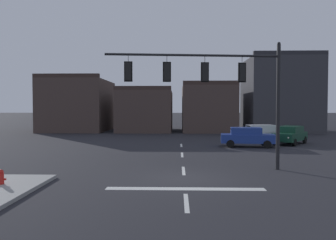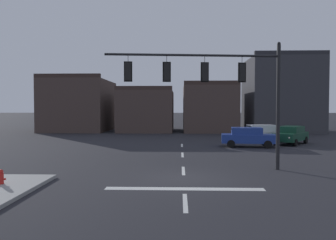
# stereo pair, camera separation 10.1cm
# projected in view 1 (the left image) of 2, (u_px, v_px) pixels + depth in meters

# --- Properties ---
(ground_plane) EXTENTS (400.00, 400.00, 0.00)m
(ground_plane) POSITION_uv_depth(u_px,v_px,m) (184.00, 179.00, 15.85)
(ground_plane) COLOR #232328
(stop_bar_paint) EXTENTS (6.40, 0.50, 0.01)m
(stop_bar_paint) POSITION_uv_depth(u_px,v_px,m) (185.00, 189.00, 13.86)
(stop_bar_paint) COLOR silver
(stop_bar_paint) RESTS_ON ground
(lane_centreline) EXTENTS (0.16, 26.40, 0.01)m
(lane_centreline) POSITION_uv_depth(u_px,v_px,m) (184.00, 171.00, 17.85)
(lane_centreline) COLOR silver
(lane_centreline) RESTS_ON ground
(signal_mast_near_side) EXTENTS (9.03, 1.16, 6.69)m
(signal_mast_near_side) POSITION_uv_depth(u_px,v_px,m) (218.00, 81.00, 17.78)
(signal_mast_near_side) COLOR black
(signal_mast_near_side) RESTS_ON ground
(car_lot_nearside) EXTENTS (4.59, 2.28, 1.61)m
(car_lot_nearside) POSITION_uv_depth(u_px,v_px,m) (247.00, 137.00, 28.64)
(car_lot_nearside) COLOR navy
(car_lot_nearside) RESTS_ON ground
(car_lot_middle) EXTENTS (4.61, 2.35, 1.61)m
(car_lot_middle) POSITION_uv_depth(u_px,v_px,m) (262.00, 133.00, 33.21)
(car_lot_middle) COLOR silver
(car_lot_middle) RESTS_ON ground
(car_lot_farside) EXTENTS (4.04, 4.62, 1.61)m
(car_lot_farside) POSITION_uv_depth(u_px,v_px,m) (290.00, 135.00, 30.79)
(car_lot_farside) COLOR #143D28
(car_lot_farside) RESTS_ON ground
(fire_hydrant) EXTENTS (0.40, 0.30, 0.75)m
(fire_hydrant) POSITION_uv_depth(u_px,v_px,m) (1.00, 180.00, 14.03)
(fire_hydrant) COLOR red
(fire_hydrant) RESTS_ON ground
(building_row) EXTENTS (36.82, 11.07, 10.28)m
(building_row) POSITION_uv_depth(u_px,v_px,m) (184.00, 104.00, 47.91)
(building_row) COLOR #473833
(building_row) RESTS_ON ground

